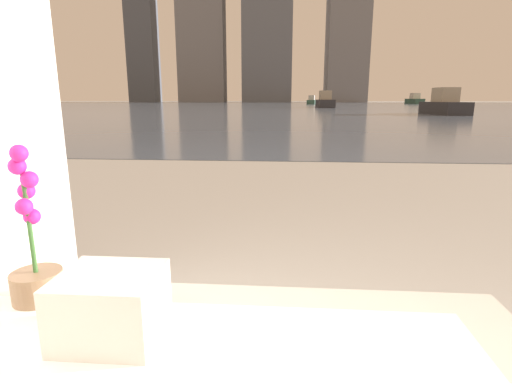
# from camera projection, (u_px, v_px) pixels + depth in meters

# --- Properties ---
(potted_orchid) EXTENTS (0.14, 0.14, 0.44)m
(potted_orchid) POSITION_uv_depth(u_px,v_px,m) (34.00, 260.00, 1.10)
(potted_orchid) COLOR #8C6B4C
(potted_orchid) RESTS_ON bathtub
(towel_stack) EXTENTS (0.23, 0.20, 0.16)m
(towel_stack) POSITION_uv_depth(u_px,v_px,m) (111.00, 306.00, 0.94)
(towel_stack) COLOR silver
(towel_stack) RESTS_ON bathtub
(harbor_water) EXTENTS (180.00, 110.00, 0.01)m
(harbor_water) POSITION_uv_depth(u_px,v_px,m) (286.00, 106.00, 60.48)
(harbor_water) COLOR slate
(harbor_water) RESTS_ON ground_plane
(harbor_boat_1) EXTENTS (1.96, 4.91, 1.80)m
(harbor_boat_1) POSITION_uv_depth(u_px,v_px,m) (444.00, 105.00, 27.46)
(harbor_boat_1) COLOR #2D2D33
(harbor_boat_1) RESTS_ON harbor_water
(harbor_boat_2) EXTENTS (2.10, 4.55, 1.64)m
(harbor_boat_2) POSITION_uv_depth(u_px,v_px,m) (312.00, 101.00, 77.45)
(harbor_boat_2) COLOR #335647
(harbor_boat_2) RESTS_ON harbor_water
(harbor_boat_3) EXTENTS (1.95, 5.32, 1.98)m
(harbor_boat_3) POSITION_uv_depth(u_px,v_px,m) (325.00, 102.00, 47.81)
(harbor_boat_3) COLOR #2D2D33
(harbor_boat_3) RESTS_ON harbor_water
(harbor_boat_4) EXTENTS (2.41, 5.79, 2.12)m
(harbor_boat_4) POSITION_uv_depth(u_px,v_px,m) (415.00, 100.00, 80.26)
(harbor_boat_4) COLOR #335647
(harbor_boat_4) RESTS_ON harbor_water
(harbor_boat_5) EXTENTS (2.21, 3.92, 1.39)m
(harbor_boat_5) POSITION_uv_depth(u_px,v_px,m) (32.00, 102.00, 64.29)
(harbor_boat_5) COLOR #2D2D33
(harbor_boat_5) RESTS_ON harbor_water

